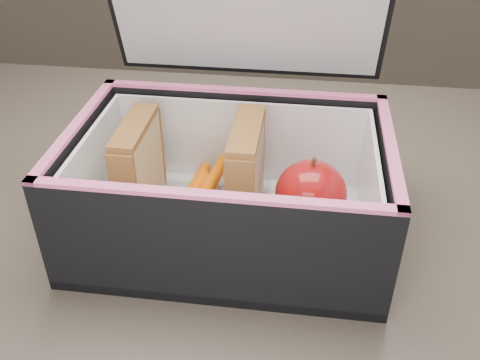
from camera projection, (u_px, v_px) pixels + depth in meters
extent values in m
cube|color=brown|center=(292.00, 235.00, 0.61)|extent=(1.20, 0.80, 0.03)
cube|color=#382D26|center=(39.00, 241.00, 1.17)|extent=(0.05, 0.05, 0.72)
cube|color=tan|center=(132.00, 170.00, 0.57)|extent=(0.01, 0.09, 0.10)
cube|color=#C4677B|center=(140.00, 173.00, 0.57)|extent=(0.01, 0.09, 0.09)
cube|color=tan|center=(147.00, 171.00, 0.57)|extent=(0.01, 0.09, 0.10)
cube|color=brown|center=(134.00, 127.00, 0.54)|extent=(0.03, 0.09, 0.01)
cube|color=tan|center=(238.00, 175.00, 0.56)|extent=(0.01, 0.10, 0.10)
cube|color=#C4677B|center=(246.00, 179.00, 0.56)|extent=(0.01, 0.09, 0.10)
cube|color=tan|center=(254.00, 177.00, 0.55)|extent=(0.01, 0.10, 0.10)
cube|color=brown|center=(246.00, 130.00, 0.52)|extent=(0.03, 0.10, 0.01)
cylinder|color=#F66200|center=(201.00, 194.00, 0.61)|extent=(0.03, 0.10, 0.01)
cylinder|color=#F66200|center=(206.00, 195.00, 0.58)|extent=(0.02, 0.10, 0.01)
cylinder|color=#F66200|center=(202.00, 206.00, 0.55)|extent=(0.02, 0.10, 0.01)
cylinder|color=#F66200|center=(202.00, 197.00, 0.60)|extent=(0.03, 0.10, 0.01)
cylinder|color=#F66200|center=(192.00, 189.00, 0.59)|extent=(0.02, 0.10, 0.01)
cylinder|color=#F66200|center=(189.00, 199.00, 0.56)|extent=(0.03, 0.10, 0.01)
cylinder|color=#F66200|center=(205.00, 221.00, 0.57)|extent=(0.02, 0.10, 0.01)
cylinder|color=#F66200|center=(196.00, 215.00, 0.56)|extent=(0.02, 0.10, 0.01)
cylinder|color=#F66200|center=(211.00, 181.00, 0.59)|extent=(0.02, 0.10, 0.01)
cube|color=white|center=(313.00, 218.00, 0.58)|extent=(0.09, 0.09, 0.01)
ellipsoid|color=maroon|center=(311.00, 193.00, 0.55)|extent=(0.10, 0.10, 0.07)
cylinder|color=#4E371C|center=(314.00, 162.00, 0.53)|extent=(0.01, 0.01, 0.01)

